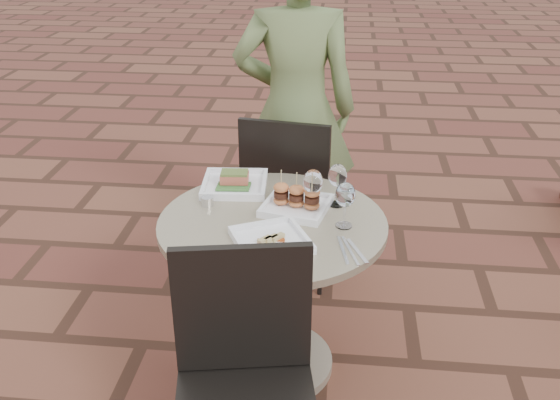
# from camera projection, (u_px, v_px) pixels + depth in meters

# --- Properties ---
(ground) EXTENTS (60.00, 60.00, 0.00)m
(ground) POSITION_uv_depth(u_px,v_px,m) (322.00, 357.00, 2.81)
(ground) COLOR brown
(ground) RESTS_ON ground
(cafe_table) EXTENTS (0.90, 0.90, 0.73)m
(cafe_table) POSITION_uv_depth(u_px,v_px,m) (273.00, 273.00, 2.55)
(cafe_table) COLOR gray
(cafe_table) RESTS_ON ground
(chair_far) EXTENTS (0.50, 0.50, 0.93)m
(chair_far) POSITION_uv_depth(u_px,v_px,m) (289.00, 187.00, 3.13)
(chair_far) COLOR black
(chair_far) RESTS_ON ground
(chair_near) EXTENTS (0.51, 0.51, 0.93)m
(chair_near) POSITION_uv_depth(u_px,v_px,m) (245.00, 368.00, 1.95)
(chair_near) COLOR black
(chair_near) RESTS_ON ground
(diner) EXTENTS (0.67, 0.47, 1.74)m
(diner) POSITION_uv_depth(u_px,v_px,m) (296.00, 111.00, 3.19)
(diner) COLOR #596B3B
(diner) RESTS_ON ground
(plate_salmon) EXTENTS (0.29, 0.29, 0.08)m
(plate_salmon) POSITION_uv_depth(u_px,v_px,m) (235.00, 183.00, 2.70)
(plate_salmon) COLOR white
(plate_salmon) RESTS_ON cafe_table
(plate_sliders) EXTENTS (0.30, 0.30, 0.16)m
(plate_sliders) POSITION_uv_depth(u_px,v_px,m) (296.00, 201.00, 2.51)
(plate_sliders) COLOR white
(plate_sliders) RESTS_ON cafe_table
(plate_tuna) EXTENTS (0.34, 0.34, 0.03)m
(plate_tuna) POSITION_uv_depth(u_px,v_px,m) (271.00, 240.00, 2.27)
(plate_tuna) COLOR white
(plate_tuna) RESTS_ON cafe_table
(wine_glass_right) EXTENTS (0.08, 0.08, 0.18)m
(wine_glass_right) POSITION_uv_depth(u_px,v_px,m) (345.00, 196.00, 2.34)
(wine_glass_right) COLOR white
(wine_glass_right) RESTS_ON cafe_table
(wine_glass_mid) EXTENTS (0.08, 0.08, 0.19)m
(wine_glass_mid) POSITION_uv_depth(u_px,v_px,m) (313.00, 183.00, 2.44)
(wine_glass_mid) COLOR white
(wine_glass_mid) RESTS_ON cafe_table
(wine_glass_far) EXTENTS (0.08, 0.08, 0.18)m
(wine_glass_far) POSITION_uv_depth(u_px,v_px,m) (338.00, 176.00, 2.50)
(wine_glass_far) COLOR white
(wine_glass_far) RESTS_ON cafe_table
(steel_ramekin) EXTENTS (0.06, 0.06, 0.04)m
(steel_ramekin) POSITION_uv_depth(u_px,v_px,m) (207.00, 201.00, 2.55)
(steel_ramekin) COLOR silver
(steel_ramekin) RESTS_ON cafe_table
(cutlery_set) EXTENTS (0.15, 0.22, 0.00)m
(cutlery_set) POSITION_uv_depth(u_px,v_px,m) (350.00, 250.00, 2.23)
(cutlery_set) COLOR silver
(cutlery_set) RESTS_ON cafe_table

